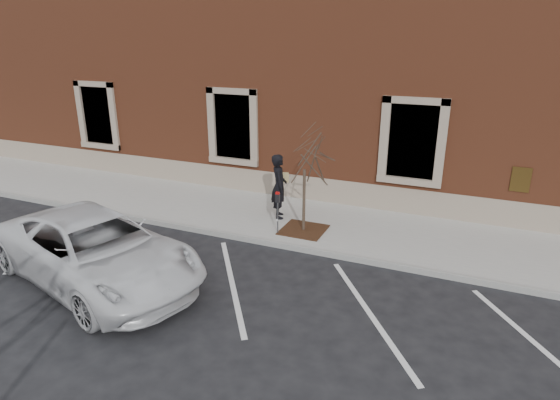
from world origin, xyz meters
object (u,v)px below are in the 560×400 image
at_px(man, 279,186).
at_px(white_truck, 96,250).
at_px(parking_meter, 278,205).
at_px(sapling, 305,152).

relative_size(man, white_truck, 0.35).
xyz_separation_m(man, parking_meter, (0.46, -1.17, -0.13)).
relative_size(sapling, white_truck, 0.58).
bearing_deg(man, sapling, -149.87).
height_order(man, sapling, sapling).
distance_m(parking_meter, sapling, 1.62).
bearing_deg(parking_meter, sapling, 58.01).
bearing_deg(sapling, white_truck, -128.30).
height_order(sapling, white_truck, sapling).
bearing_deg(man, parking_meter, 174.72).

